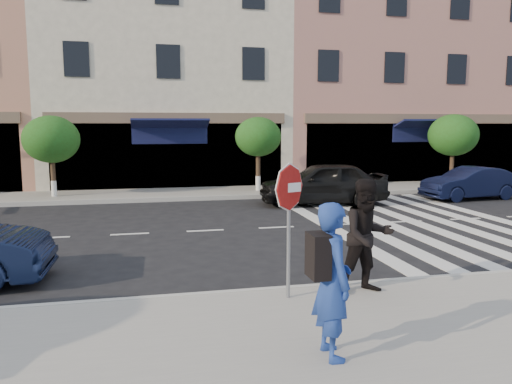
{
  "coord_description": "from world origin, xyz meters",
  "views": [
    {
      "loc": [
        -1.51,
        -9.3,
        2.87
      ],
      "look_at": [
        0.82,
        1.29,
        1.4
      ],
      "focal_mm": 35.0,
      "sensor_mm": 36.0,
      "label": 1
    }
  ],
  "objects_px": {
    "walker": "(367,236)",
    "car_far_mid": "(323,183)",
    "photographer": "(332,280)",
    "car_far_right": "(470,183)",
    "stop_sign": "(289,199)"
  },
  "relations": [
    {
      "from": "walker",
      "to": "car_far_mid",
      "type": "bearing_deg",
      "value": 71.15
    },
    {
      "from": "car_far_mid",
      "to": "photographer",
      "type": "bearing_deg",
      "value": -13.08
    },
    {
      "from": "car_far_mid",
      "to": "walker",
      "type": "bearing_deg",
      "value": -9.5
    },
    {
      "from": "photographer",
      "to": "car_far_right",
      "type": "xyz_separation_m",
      "value": [
        10.14,
        11.63,
        -0.44
      ]
    },
    {
      "from": "stop_sign",
      "to": "photographer",
      "type": "bearing_deg",
      "value": -109.96
    },
    {
      "from": "walker",
      "to": "car_far_mid",
      "type": "relative_size",
      "value": 0.41
    },
    {
      "from": "stop_sign",
      "to": "car_far_mid",
      "type": "bearing_deg",
      "value": 48.84
    },
    {
      "from": "photographer",
      "to": "car_far_right",
      "type": "bearing_deg",
      "value": -41.75
    },
    {
      "from": "stop_sign",
      "to": "car_far_mid",
      "type": "distance_m",
      "value": 10.46
    },
    {
      "from": "stop_sign",
      "to": "car_far_right",
      "type": "height_order",
      "value": "stop_sign"
    },
    {
      "from": "car_far_mid",
      "to": "stop_sign",
      "type": "bearing_deg",
      "value": -16.49
    },
    {
      "from": "photographer",
      "to": "car_far_right",
      "type": "height_order",
      "value": "photographer"
    },
    {
      "from": "walker",
      "to": "stop_sign",
      "type": "bearing_deg",
      "value": 177.0
    },
    {
      "from": "photographer",
      "to": "car_far_mid",
      "type": "distance_m",
      "value": 12.34
    },
    {
      "from": "walker",
      "to": "car_far_right",
      "type": "relative_size",
      "value": 0.49
    }
  ]
}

